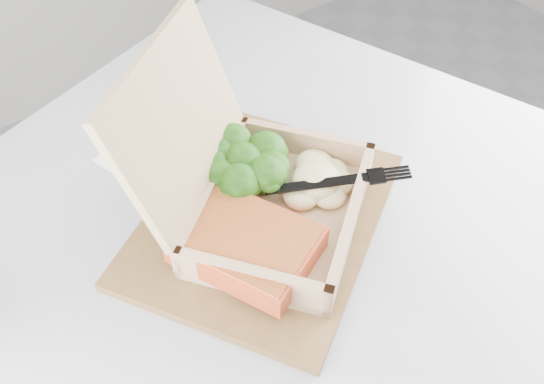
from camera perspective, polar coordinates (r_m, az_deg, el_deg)
cafe_table at (r=0.82m, az=1.02°, el=-15.73°), size 1.12×1.12×0.75m
serving_tray at (r=0.70m, az=-0.86°, el=-2.49°), size 0.39×0.37×0.01m
takeout_container at (r=0.66m, az=-2.28°, el=0.84°), size 0.31×0.31×0.20m
salmon_fillet at (r=0.63m, az=-2.36°, el=-5.02°), size 0.15×0.17×0.03m
broccoli_pile at (r=0.70m, az=-2.72°, el=2.39°), size 0.11×0.11×0.04m
mashed_potatoes at (r=0.69m, az=4.23°, el=1.13°), size 0.09×0.08×0.03m
plastic_fork at (r=0.67m, az=2.40°, el=0.66°), size 0.15×0.10×0.01m
receipt at (r=0.77m, az=-10.58°, el=2.26°), size 0.13×0.17×0.00m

